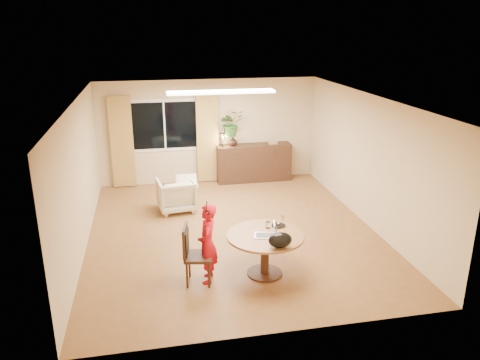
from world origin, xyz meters
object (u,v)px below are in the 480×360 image
Objects in this scene: dining_chair at (199,255)px; sideboard at (254,163)px; child at (208,243)px; dining_table at (265,243)px; armchair at (176,195)px.

sideboard is at bearing 79.38° from dining_chair.
child reaches higher than sideboard.
sideboard reaches higher than dining_table.
dining_chair is 1.22× the size of armchair.
dining_table is 1.08m from dining_chair.
child is at bearing -179.22° from dining_table.
child reaches higher than armchair.
sideboard is at bearing -149.31° from armchair.
armchair reaches higher than dining_table.
armchair is at bearing -141.73° from sideboard.
sideboard is (0.90, 4.73, -0.08)m from dining_table.
armchair is at bearing -163.83° from child.
dining_chair is 0.22m from child.
child is 3.10m from armchair.
dining_table is 1.59× the size of armchair.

